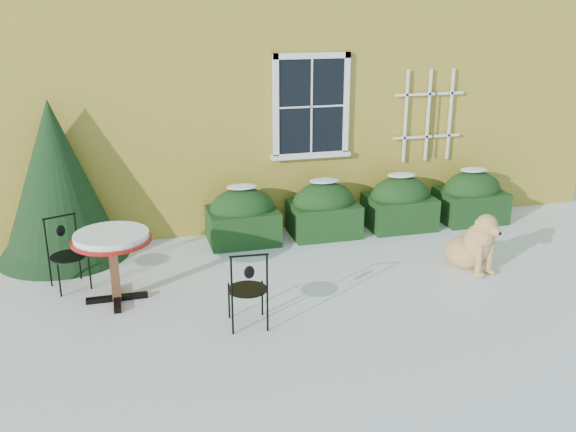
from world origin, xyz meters
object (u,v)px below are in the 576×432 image
object	(u,v)px
patio_chair_near	(248,288)
dog	(474,245)
evergreen_shrub	(58,195)
patio_chair_far	(67,253)
bistro_table	(112,245)

from	to	relation	value
patio_chair_near	dog	size ratio (longest dim) A/B	0.96
evergreen_shrub	patio_chair_far	world-z (taller)	evergreen_shrub
patio_chair_far	dog	bearing A→B (deg)	-29.85
patio_chair_near	patio_chair_far	world-z (taller)	patio_chair_near
bistro_table	patio_chair_far	bearing A→B (deg)	135.08
evergreen_shrub	bistro_table	distance (m)	1.89
evergreen_shrub	patio_chair_near	xyz separation A→B (m)	(2.16, -2.81, -0.45)
dog	bistro_table	bearing A→B (deg)	162.07
patio_chair_near	dog	distance (m)	3.43
bistro_table	patio_chair_near	size ratio (longest dim) A/B	1.02
bistro_table	dog	bearing A→B (deg)	-3.21
evergreen_shrub	dog	xyz separation A→B (m)	(5.49, -2.01, -0.57)
dog	patio_chair_far	bearing A→B (deg)	156.29
patio_chair_far	evergreen_shrub	bearing A→B (deg)	75.66
bistro_table	patio_chair_near	xyz separation A→B (m)	(1.45, -1.07, -0.27)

